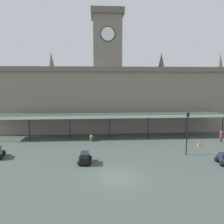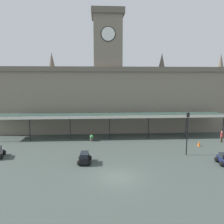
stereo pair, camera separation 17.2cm
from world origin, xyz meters
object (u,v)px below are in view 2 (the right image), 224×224
car_black_estate (84,158)px  victorian_lamppost (187,129)px  car_navy_sedan (224,160)px  traffic_cone (199,144)px  planter_near_kerb (92,138)px  pedestrian_near_entrance (222,136)px

car_black_estate → victorian_lamppost: 12.84m
car_black_estate → car_navy_sedan: size_ratio=1.06×
car_navy_sedan → traffic_cone: car_navy_sedan is taller
car_navy_sedan → planter_near_kerb: size_ratio=2.23×
car_navy_sedan → pedestrian_near_entrance: bearing=62.1°
planter_near_kerb → car_black_estate: bearing=-93.6°
pedestrian_near_entrance → car_black_estate: bearing=-159.8°
car_black_estate → traffic_cone: 16.57m
car_navy_sedan → traffic_cone: size_ratio=2.87×
car_navy_sedan → pedestrian_near_entrance: 9.79m
planter_near_kerb → victorian_lamppost: bearing=-31.3°
traffic_cone → planter_near_kerb: planter_near_kerb is taller
car_navy_sedan → traffic_cone: bearing=87.2°
pedestrian_near_entrance → victorian_lamppost: victorian_lamppost is taller
car_navy_sedan → victorian_lamppost: bearing=130.8°
car_black_estate → victorian_lamppost: size_ratio=0.43×
traffic_cone → planter_near_kerb: 15.47m
car_navy_sedan → traffic_cone: (0.34, 6.87, -0.13)m
pedestrian_near_entrance → victorian_lamppost: bearing=-144.7°
pedestrian_near_entrance → planter_near_kerb: size_ratio=1.74×
car_navy_sedan → planter_near_kerb: (-14.69, 10.53, -0.01)m
victorian_lamppost → car_black_estate: bearing=-170.8°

